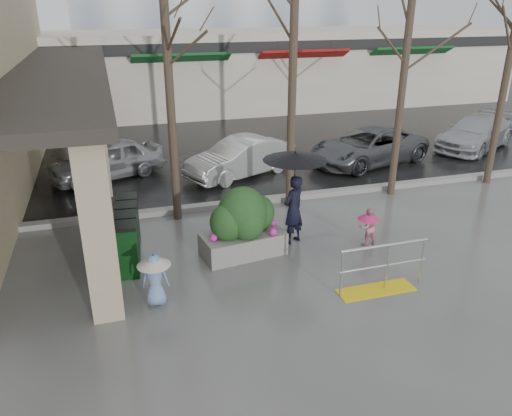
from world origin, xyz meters
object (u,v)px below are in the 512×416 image
tree_west (165,17)px  child_pink (368,224)px  planter (243,223)px  car_d (476,133)px  woman (294,184)px  car_b (240,158)px  handrail (380,274)px  news_boxes (128,233)px  child_blue (155,274)px  car_a (106,160)px  tree_midwest (294,9)px  car_c (368,146)px  tree_mideast (409,24)px

tree_west → child_pink: (4.11, -2.88, -4.55)m
planter → car_d: 12.70m
woman → car_b: bearing=-120.9°
planter → car_b: planter is taller
woman → car_b: 5.24m
tree_west → car_d: size_ratio=1.57×
handrail → child_pink: bearing=68.6°
woman → news_boxes: 3.95m
news_boxes → car_b: size_ratio=0.57×
woman → news_boxes: bearing=-34.8°
tree_west → child_blue: bearing=-104.1°
car_a → car_d: same height
woman → car_d: 11.47m
handrail → car_a: bearing=120.0°
tree_midwest → car_b: size_ratio=1.83×
child_blue → car_a: (-0.71, 7.96, -0.01)m
tree_midwest → child_blue: (-4.20, -3.99, -4.59)m
tree_west → news_boxes: tree_west is taller
car_b → child_pink: bearing=-8.7°
child_blue → child_pink: bearing=-155.2°
news_boxes → car_b: (3.93, 4.83, 0.03)m
child_blue → tree_midwest: bearing=-123.9°
tree_west → tree_midwest: bearing=0.0°
tree_west → car_a: 6.21m
car_c → handrail: bearing=-43.1°
child_pink → car_b: 6.02m
tree_west → car_d: bearing=16.0°
planter → tree_mideast: bearing=24.8°
tree_midwest → tree_mideast: bearing=-0.0°
handrail → planter: size_ratio=0.96×
car_b → car_c: (4.74, 0.05, 0.00)m
tree_mideast → planter: tree_mideast is taller
news_boxes → car_c: size_ratio=0.48×
car_b → car_d: bearing=69.8°
planter → tree_west: bearing=114.9°
tree_midwest → car_d: size_ratio=1.61×
news_boxes → car_b: bearing=55.9°
planter → child_blue: bearing=-144.8°
planter → car_b: (1.40, 5.41, -0.15)m
tree_west → tree_mideast: tree_west is taller
car_a → car_d: 14.05m
car_b → car_c: size_ratio=0.84×
child_blue → car_d: (13.34, 7.53, -0.01)m
woman → car_b: size_ratio=0.60×
child_blue → planter: 2.64m
child_blue → car_b: car_b is taller
handrail → woman: size_ratio=0.83×
tree_mideast → child_blue: 9.48m
car_d → car_a: bearing=-120.4°
child_blue → car_c: size_ratio=0.23×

